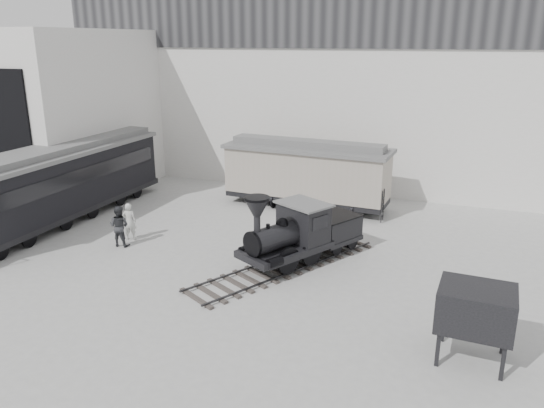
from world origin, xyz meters
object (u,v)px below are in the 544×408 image
at_px(boxcar, 307,172).
at_px(coal_hopper, 475,314).
at_px(locomotive, 298,236).
at_px(visitor_a, 129,221).
at_px(passenger_coach, 66,181).
at_px(visitor_b, 119,226).

relative_size(boxcar, coal_hopper, 4.08).
bearing_deg(locomotive, visitor_a, -150.59).
distance_m(boxcar, passenger_coach, 11.97).
xyz_separation_m(visitor_a, visitor_b, (0.04, -0.77, 0.05)).
bearing_deg(locomotive, visitor_b, -144.88).
height_order(visitor_a, visitor_b, visitor_b).
relative_size(locomotive, visitor_b, 4.76).
relative_size(locomotive, boxcar, 0.96).
distance_m(locomotive, boxcar, 7.53).
bearing_deg(visitor_a, passenger_coach, -35.86).
bearing_deg(visitor_a, locomotive, 162.22).
bearing_deg(coal_hopper, locomotive, 147.52).
bearing_deg(coal_hopper, visitor_a, 165.35).
distance_m(passenger_coach, visitor_a, 4.83).
xyz_separation_m(locomotive, boxcar, (-1.88, 7.25, 0.74)).
distance_m(passenger_coach, coal_hopper, 19.63).
xyz_separation_m(boxcar, passenger_coach, (-10.34, -6.03, 0.05)).
xyz_separation_m(boxcar, visitor_a, (-5.83, -7.41, -1.02)).
relative_size(locomotive, passenger_coach, 0.66).
xyz_separation_m(visitor_b, coal_hopper, (14.20, -3.69, 0.52)).
bearing_deg(boxcar, passenger_coach, -146.75).
bearing_deg(boxcar, coal_hopper, -51.70).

